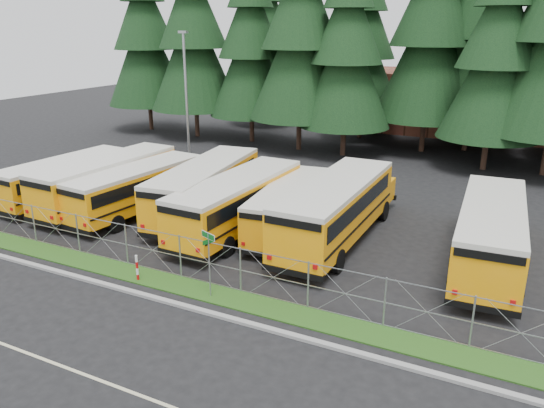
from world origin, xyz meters
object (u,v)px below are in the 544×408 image
at_px(bus_2, 142,190).
at_px(light_standard, 186,94).
at_px(street_sign, 209,251).
at_px(bus_3, 208,189).
at_px(bus_5, 291,207).
at_px(bus_1, 112,182).
at_px(bus_4, 242,203).
at_px(bus_0, 70,179).
at_px(bus_6, 339,211).
at_px(striped_bollard, 137,268).
at_px(bus_east, 490,235).

height_order(bus_2, light_standard, light_standard).
height_order(bus_2, street_sign, street_sign).
bearing_deg(light_standard, bus_3, -49.82).
relative_size(bus_3, street_sign, 4.17).
distance_m(bus_5, light_standard, 16.94).
xyz_separation_m(bus_1, street_sign, (11.66, -7.20, 0.54)).
xyz_separation_m(bus_3, bus_4, (2.99, -1.37, -0.03)).
bearing_deg(bus_0, bus_6, 7.74).
bearing_deg(striped_bollard, street_sign, 3.04).
relative_size(bus_0, bus_6, 0.83).
bearing_deg(light_standard, bus_0, -96.91).
bearing_deg(street_sign, bus_1, 148.29).
relative_size(bus_0, bus_5, 1.03).
relative_size(bus_2, street_sign, 3.80).
height_order(bus_3, bus_5, bus_3).
bearing_deg(bus_2, bus_6, 10.38).
height_order(striped_bollard, light_standard, light_standard).
relative_size(bus_east, striped_bollard, 9.71).
bearing_deg(bus_1, bus_4, 2.04).
relative_size(bus_6, bus_east, 1.06).
xyz_separation_m(bus_east, street_sign, (-9.74, -8.18, 0.51)).
distance_m(bus_2, light_standard, 12.40).
bearing_deg(bus_6, bus_4, -169.48).
xyz_separation_m(bus_1, bus_5, (11.48, 1.03, -0.19)).
bearing_deg(bus_east, bus_4, -178.15).
bearing_deg(bus_5, bus_2, -178.79).
bearing_deg(bus_1, street_sign, -28.87).
distance_m(bus_0, bus_1, 3.17).
xyz_separation_m(bus_5, striped_bollard, (-3.42, -8.43, -0.70)).
bearing_deg(bus_east, bus_3, 175.73).
bearing_deg(bus_east, street_sign, -143.26).
bearing_deg(street_sign, bus_6, 72.19).
xyz_separation_m(bus_1, bus_east, (21.40, 0.97, 0.03)).
bearing_deg(bus_4, bus_3, 157.46).
xyz_separation_m(bus_5, bus_east, (9.92, -0.06, 0.22)).
relative_size(bus_0, bus_east, 0.88).
distance_m(bus_0, bus_3, 9.41).
height_order(bus_1, striped_bollard, bus_1).
bearing_deg(bus_5, bus_1, 178.33).
bearing_deg(street_sign, light_standard, 127.06).
bearing_deg(bus_2, bus_3, 27.28).
height_order(bus_0, bus_3, bus_3).
distance_m(street_sign, striped_bollard, 3.88).
xyz_separation_m(bus_0, bus_1, (3.15, 0.34, 0.15)).
xyz_separation_m(bus_0, striped_bollard, (11.21, -7.05, -0.74)).
relative_size(street_sign, striped_bollard, 2.34).
bearing_deg(bus_3, bus_5, -9.37).
height_order(bus_east, light_standard, light_standard).
distance_m(bus_3, bus_5, 5.36).
relative_size(bus_0, light_standard, 1.01).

